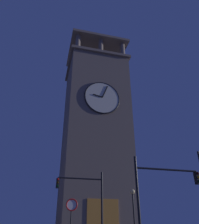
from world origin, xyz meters
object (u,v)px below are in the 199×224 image
traffic_signal_near (160,189)px  traffic_signal_far (87,196)px  street_lamp (133,205)px  no_horn_sign (71,210)px  clocktower (95,136)px

traffic_signal_near → traffic_signal_far: size_ratio=0.97×
traffic_signal_near → traffic_signal_far: bearing=-59.1°
traffic_signal_near → street_lamp: 8.07m
traffic_signal_near → no_horn_sign: size_ratio=1.69×
clocktower → traffic_signal_far: bearing=73.3°
street_lamp → no_horn_sign: 7.87m
street_lamp → no_horn_sign: (6.27, 4.69, -0.78)m
clocktower → street_lamp: clocktower is taller
street_lamp → no_horn_sign: street_lamp is taller
no_horn_sign → clocktower: bearing=-110.3°
clocktower → traffic_signal_near: size_ratio=5.47×
street_lamp → traffic_signal_near: bearing=79.5°
traffic_signal_near → traffic_signal_far: 6.51m
traffic_signal_far → traffic_signal_near: bearing=120.9°
street_lamp → clocktower: bearing=-70.8°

